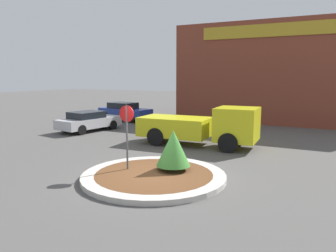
{
  "coord_description": "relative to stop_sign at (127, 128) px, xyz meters",
  "views": [
    {
      "loc": [
        5.49,
        -9.64,
        3.57
      ],
      "look_at": [
        -0.96,
        2.96,
        1.4
      ],
      "focal_mm": 35.0,
      "sensor_mm": 36.0,
      "label": 1
    }
  ],
  "objects": [
    {
      "name": "parked_sedan_silver",
      "position": [
        -7.64,
        6.79,
        -1.05
      ],
      "size": [
        2.47,
        4.44,
        1.29
      ],
      "rotation": [
        0.0,
        0.0,
        1.4
      ],
      "color": "#B7B7BC",
      "rests_on": "ground_plane"
    },
    {
      "name": "utility_truck",
      "position": [
        0.65,
        5.81,
        -0.69
      ],
      "size": [
        6.17,
        2.36,
        2.05
      ],
      "rotation": [
        0.0,
        0.0,
        0.05
      ],
      "color": "gold",
      "rests_on": "ground_plane"
    },
    {
      "name": "ground_plane",
      "position": [
        1.15,
        -0.06,
        -1.72
      ],
      "size": [
        120.0,
        120.0,
        0.0
      ],
      "primitive_type": "plane",
      "color": "#514F4C"
    },
    {
      "name": "stop_sign",
      "position": [
        0.0,
        0.0,
        0.0
      ],
      "size": [
        0.6,
        0.07,
        2.55
      ],
      "color": "#4C4C51",
      "rests_on": "ground_plane"
    },
    {
      "name": "island_shrub",
      "position": [
        1.55,
        0.66,
        -0.72
      ],
      "size": [
        1.23,
        1.23,
        1.47
      ],
      "color": "brown",
      "rests_on": "traffic_island"
    },
    {
      "name": "parked_sedan_blue",
      "position": [
        -8.47,
        12.11,
        -0.97
      ],
      "size": [
        4.66,
        2.33,
        1.45
      ],
      "rotation": [
        0.0,
        0.0,
        -0.14
      ],
      "color": "navy",
      "rests_on": "ground_plane"
    },
    {
      "name": "storefront_building",
      "position": [
        2.81,
        17.57,
        2.06
      ],
      "size": [
        15.68,
        6.07,
        7.54
      ],
      "color": "brown",
      "rests_on": "ground_plane"
    },
    {
      "name": "traffic_island",
      "position": [
        1.15,
        -0.06,
        -1.63
      ],
      "size": [
        5.05,
        5.05,
        0.18
      ],
      "color": "#BCB7AD",
      "rests_on": "ground_plane"
    }
  ]
}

